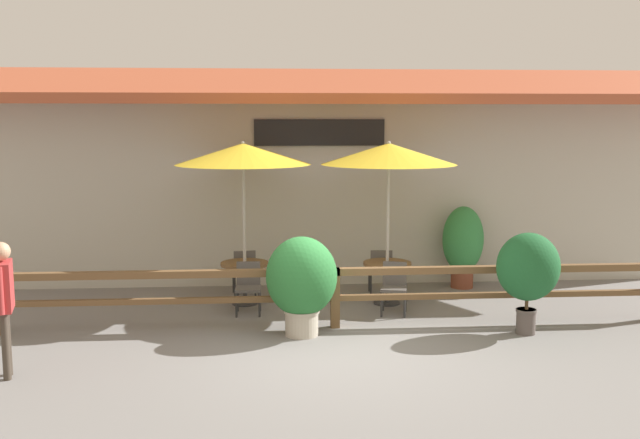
{
  "coord_description": "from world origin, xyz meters",
  "views": [
    {
      "loc": [
        -1.05,
        -9.79,
        3.25
      ],
      "look_at": [
        -0.2,
        1.52,
        1.65
      ],
      "focal_mm": 40.0,
      "sensor_mm": 36.0,
      "label": 1
    }
  ],
  "objects_px": {
    "chair_near_wallside": "(244,270)",
    "patio_umbrella_middle": "(389,154)",
    "dining_table_near": "(245,271)",
    "pedestrian": "(3,291)",
    "patio_umbrella_near": "(243,154)",
    "potted_plant_broad_leaf": "(302,280)",
    "chair_middle_streetside": "(394,285)",
    "potted_plant_corner_fern": "(463,243)",
    "chair_middle_wallside": "(381,269)",
    "potted_plant_small_flowering": "(528,269)",
    "dining_table_middle": "(387,271)",
    "chair_near_streetside": "(248,285)"
  },
  "relations": [
    {
      "from": "chair_near_wallside",
      "to": "patio_umbrella_middle",
      "type": "bearing_deg",
      "value": 156.33
    },
    {
      "from": "dining_table_near",
      "to": "pedestrian",
      "type": "xyz_separation_m",
      "value": [
        -2.9,
        -3.44,
        0.53
      ]
    },
    {
      "from": "patio_umbrella_near",
      "to": "potted_plant_broad_leaf",
      "type": "bearing_deg",
      "value": -64.53
    },
    {
      "from": "patio_umbrella_middle",
      "to": "chair_middle_streetside",
      "type": "bearing_deg",
      "value": -89.03
    },
    {
      "from": "potted_plant_corner_fern",
      "to": "pedestrian",
      "type": "distance_m",
      "value": 8.33
    },
    {
      "from": "chair_near_wallside",
      "to": "pedestrian",
      "type": "bearing_deg",
      "value": 48.24
    },
    {
      "from": "chair_middle_streetside",
      "to": "patio_umbrella_near",
      "type": "bearing_deg",
      "value": 175.74
    },
    {
      "from": "chair_middle_wallside",
      "to": "potted_plant_small_flowering",
      "type": "height_order",
      "value": "potted_plant_small_flowering"
    },
    {
      "from": "dining_table_middle",
      "to": "potted_plant_corner_fern",
      "type": "relative_size",
      "value": 0.53
    },
    {
      "from": "patio_umbrella_near",
      "to": "chair_middle_streetside",
      "type": "relative_size",
      "value": 3.33
    },
    {
      "from": "dining_table_near",
      "to": "patio_umbrella_near",
      "type": "bearing_deg",
      "value": 0.0
    },
    {
      "from": "dining_table_middle",
      "to": "potted_plant_small_flowering",
      "type": "height_order",
      "value": "potted_plant_small_flowering"
    },
    {
      "from": "patio_umbrella_middle",
      "to": "chair_middle_wallside",
      "type": "xyz_separation_m",
      "value": [
        -0.01,
        0.64,
        -2.17
      ]
    },
    {
      "from": "chair_near_streetside",
      "to": "potted_plant_corner_fern",
      "type": "distance_m",
      "value": 4.41
    },
    {
      "from": "chair_near_wallside",
      "to": "chair_near_streetside",
      "type": "bearing_deg",
      "value": 88.31
    },
    {
      "from": "patio_umbrella_near",
      "to": "potted_plant_corner_fern",
      "type": "xyz_separation_m",
      "value": [
        4.18,
        0.95,
        -1.78
      ]
    },
    {
      "from": "potted_plant_broad_leaf",
      "to": "pedestrian",
      "type": "relative_size",
      "value": 0.87
    },
    {
      "from": "patio_umbrella_middle",
      "to": "potted_plant_broad_leaf",
      "type": "relative_size",
      "value": 1.9
    },
    {
      "from": "patio_umbrella_middle",
      "to": "chair_middle_wallside",
      "type": "bearing_deg",
      "value": 91.16
    },
    {
      "from": "pedestrian",
      "to": "chair_near_streetside",
      "type": "bearing_deg",
      "value": 119.73
    },
    {
      "from": "chair_middle_streetside",
      "to": "potted_plant_broad_leaf",
      "type": "bearing_deg",
      "value": -132.04
    },
    {
      "from": "dining_table_middle",
      "to": "chair_near_streetside",
      "type": "bearing_deg",
      "value": -169.44
    },
    {
      "from": "potted_plant_small_flowering",
      "to": "pedestrian",
      "type": "height_order",
      "value": "pedestrian"
    },
    {
      "from": "patio_umbrella_near",
      "to": "chair_near_wallside",
      "type": "relative_size",
      "value": 3.33
    },
    {
      "from": "potted_plant_broad_leaf",
      "to": "potted_plant_corner_fern",
      "type": "relative_size",
      "value": 0.95
    },
    {
      "from": "patio_umbrella_middle",
      "to": "pedestrian",
      "type": "height_order",
      "value": "patio_umbrella_middle"
    },
    {
      "from": "chair_middle_wallside",
      "to": "potted_plant_broad_leaf",
      "type": "relative_size",
      "value": 0.57
    },
    {
      "from": "chair_near_streetside",
      "to": "dining_table_middle",
      "type": "height_order",
      "value": "chair_near_streetside"
    },
    {
      "from": "chair_near_wallside",
      "to": "dining_table_middle",
      "type": "xyz_separation_m",
      "value": [
        2.54,
        -0.79,
        0.11
      ]
    },
    {
      "from": "patio_umbrella_near",
      "to": "chair_near_streetside",
      "type": "xyz_separation_m",
      "value": [
        0.07,
        -0.62,
        -2.17
      ]
    },
    {
      "from": "dining_table_near",
      "to": "chair_near_wallside",
      "type": "bearing_deg",
      "value": 92.69
    },
    {
      "from": "potted_plant_broad_leaf",
      "to": "potted_plant_corner_fern",
      "type": "xyz_separation_m",
      "value": [
        3.27,
        2.86,
        0.02
      ]
    },
    {
      "from": "chair_near_streetside",
      "to": "potted_plant_small_flowering",
      "type": "height_order",
      "value": "potted_plant_small_flowering"
    },
    {
      "from": "dining_table_middle",
      "to": "chair_near_wallside",
      "type": "bearing_deg",
      "value": 162.82
    },
    {
      "from": "patio_umbrella_middle",
      "to": "chair_middle_streetside",
      "type": "relative_size",
      "value": 3.33
    },
    {
      "from": "patio_umbrella_near",
      "to": "pedestrian",
      "type": "relative_size",
      "value": 1.65
    },
    {
      "from": "dining_table_near",
      "to": "chair_near_streetside",
      "type": "distance_m",
      "value": 0.63
    },
    {
      "from": "chair_middle_streetside",
      "to": "potted_plant_broad_leaf",
      "type": "xyz_separation_m",
      "value": [
        -1.61,
        -1.1,
        0.37
      ]
    },
    {
      "from": "patio_umbrella_middle",
      "to": "potted_plant_small_flowering",
      "type": "bearing_deg",
      "value": -46.8
    },
    {
      "from": "chair_near_wallside",
      "to": "pedestrian",
      "type": "xyz_separation_m",
      "value": [
        -2.87,
        -4.06,
        0.63
      ]
    },
    {
      "from": "dining_table_near",
      "to": "pedestrian",
      "type": "relative_size",
      "value": 0.49
    },
    {
      "from": "potted_plant_small_flowering",
      "to": "potted_plant_corner_fern",
      "type": "distance_m",
      "value": 3.06
    },
    {
      "from": "chair_middle_wallside",
      "to": "chair_near_streetside",
      "type": "bearing_deg",
      "value": 28.11
    },
    {
      "from": "chair_near_wallside",
      "to": "potted_plant_broad_leaf",
      "type": "distance_m",
      "value": 2.73
    },
    {
      "from": "patio_umbrella_near",
      "to": "dining_table_middle",
      "type": "distance_m",
      "value": 3.25
    },
    {
      "from": "chair_middle_streetside",
      "to": "chair_near_wallside",
      "type": "bearing_deg",
      "value": 164.27
    },
    {
      "from": "chair_near_wallside",
      "to": "potted_plant_corner_fern",
      "type": "height_order",
      "value": "potted_plant_corner_fern"
    },
    {
      "from": "dining_table_middle",
      "to": "potted_plant_corner_fern",
      "type": "xyz_separation_m",
      "value": [
        1.67,
        1.11,
        0.28
      ]
    },
    {
      "from": "dining_table_near",
      "to": "pedestrian",
      "type": "bearing_deg",
      "value": -130.15
    },
    {
      "from": "chair_near_streetside",
      "to": "chair_middle_streetside",
      "type": "distance_m",
      "value": 2.46
    }
  ]
}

